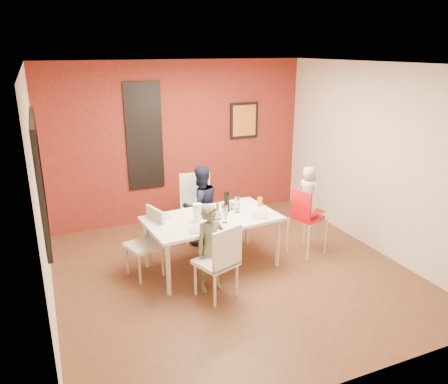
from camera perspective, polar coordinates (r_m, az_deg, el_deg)
name	(u,v)px	position (r m, az deg, el deg)	size (l,w,h in m)	color
ground	(233,272)	(5.98, 1.15, -10.44)	(4.50, 4.50, 0.00)	brown
ceiling	(234,64)	(5.24, 1.34, 16.38)	(4.50, 4.50, 0.02)	silver
wall_back	(179,142)	(7.51, -5.88, 6.50)	(4.50, 0.02, 2.70)	#F0E2C7
wall_front	(349,249)	(3.66, 15.98, -7.13)	(4.50, 0.02, 2.70)	#F0E2C7
wall_left	(40,200)	(5.01, -22.92, -0.91)	(0.02, 4.50, 2.70)	#F0E2C7
wall_right	(375,159)	(6.68, 19.17, 4.08)	(0.02, 4.50, 2.70)	#F0E2C7
brick_accent_wall	(179,142)	(7.49, -5.84, 6.47)	(4.50, 0.02, 2.70)	maroon
picture_window_frame	(40,176)	(5.15, -22.91, 1.91)	(0.05, 1.70, 1.30)	black
picture_window_pane	(41,176)	(5.15, -22.74, 1.93)	(0.02, 1.55, 1.15)	black
glassblock_strip	(144,136)	(7.29, -10.37, 7.15)	(0.55, 0.03, 1.70)	silver
glassblock_surround	(144,136)	(7.29, -10.36, 7.14)	(0.60, 0.03, 1.76)	black
art_print_frame	(244,120)	(7.85, 2.63, 9.32)	(0.54, 0.03, 0.64)	black
art_print_canvas	(244,121)	(7.83, 2.68, 9.30)	(0.44, 0.01, 0.54)	orange
dining_table	(212,222)	(5.86, -1.58, -3.89)	(1.83, 1.12, 0.73)	white
chair_near	(221,259)	(5.18, -0.44, -8.69)	(0.55, 0.55, 0.94)	white
chair_far	(196,203)	(6.81, -3.65, -1.47)	(0.56, 0.56, 1.03)	silver
chair_left	(149,238)	(5.83, -9.77, -6.00)	(0.51, 0.51, 0.90)	silver
high_chair	(306,216)	(6.36, 10.64, -3.04)	(0.51, 0.51, 0.99)	red
child_near	(211,248)	(5.35, -1.72, -7.34)	(0.41, 0.27, 1.12)	#5C5B42
child_far	(201,206)	(6.57, -3.08, -1.81)	(0.60, 0.47, 1.24)	#161A31
toddler	(308,192)	(6.26, 10.95, 0.05)	(0.36, 0.23, 0.73)	beige
plate_near_left	(198,230)	(5.43, -3.46, -4.96)	(0.22, 0.22, 0.01)	silver
plate_far_mid	(201,207)	(6.17, -2.97, -2.01)	(0.24, 0.24, 0.01)	white
plate_near_right	(260,216)	(5.87, 4.79, -3.15)	(0.22, 0.22, 0.01)	white
plate_far_left	(162,217)	(5.88, -8.05, -3.23)	(0.21, 0.21, 0.01)	white
salad_bowl_a	(216,216)	(5.81, -0.99, -3.12)	(0.21, 0.21, 0.05)	silver
salad_bowl_b	(230,206)	(6.16, 0.79, -1.79)	(0.24, 0.24, 0.06)	white
wine_bottle	(227,201)	(5.98, 0.36, -1.25)	(0.08, 0.08, 0.29)	black
wine_glass_a	(224,215)	(5.62, 0.05, -3.00)	(0.07, 0.07, 0.21)	white
wine_glass_b	(237,204)	(5.97, 1.72, -1.63)	(0.08, 0.08, 0.22)	silver
paper_towel_roll	(197,213)	(5.65, -3.50, -2.72)	(0.11, 0.11, 0.24)	white
condiment_red	(227,211)	(5.85, 0.34, -2.47)	(0.04, 0.04, 0.14)	red
condiment_green	(223,209)	(5.93, -0.18, -2.20)	(0.04, 0.04, 0.14)	#2B7226
condiment_brown	(217,208)	(5.94, -0.86, -2.11)	(0.04, 0.04, 0.15)	brown
sippy_cup	(260,202)	(6.25, 4.74, -1.26)	(0.07, 0.07, 0.12)	orange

